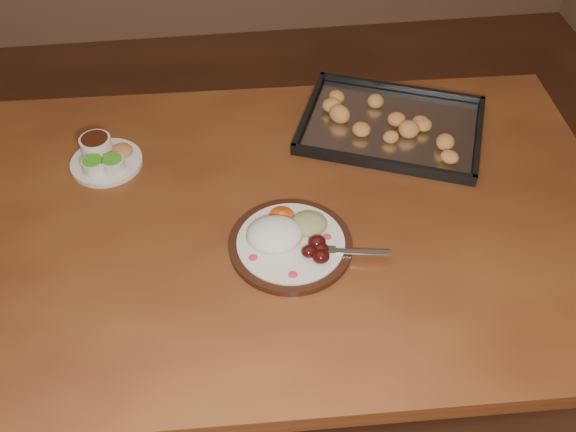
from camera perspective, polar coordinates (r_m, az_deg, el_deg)
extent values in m
plane|color=#58311E|center=(1.95, -9.30, -15.55)|extent=(4.00, 4.00, 0.00)
cube|color=brown|center=(1.33, -2.62, -0.59)|extent=(1.53, 0.95, 0.04)
cylinder|color=#4E3317|center=(1.98, -22.96, -1.28)|extent=(0.07, 0.07, 0.71)
cylinder|color=#4E3317|center=(1.99, 17.04, 1.19)|extent=(0.07, 0.07, 0.71)
cylinder|color=black|center=(1.25, 0.24, -2.61)|extent=(0.24, 0.24, 0.01)
cylinder|color=silver|center=(1.25, 0.25, -2.37)|extent=(0.21, 0.21, 0.01)
ellipsoid|color=#CA3048|center=(1.22, -3.12, -3.70)|extent=(0.02, 0.02, 0.00)
ellipsoid|color=#CA3048|center=(1.19, 0.43, -5.23)|extent=(0.02, 0.02, 0.00)
ellipsoid|color=#CA3048|center=(1.25, 3.49, -1.86)|extent=(0.02, 0.02, 0.00)
ellipsoid|color=#CA3048|center=(1.27, -2.70, -0.85)|extent=(0.02, 0.02, 0.00)
ellipsoid|color=silver|center=(1.24, -1.18, -1.67)|extent=(0.14, 0.13, 0.05)
ellipsoid|color=#410B09|center=(1.21, 1.88, -3.17)|extent=(0.03, 0.03, 0.02)
ellipsoid|color=#410B09|center=(1.22, 2.96, -2.95)|extent=(0.03, 0.03, 0.02)
ellipsoid|color=#410B09|center=(1.23, 2.60, -2.36)|extent=(0.03, 0.03, 0.02)
ellipsoid|color=#410B09|center=(1.20, 2.94, -3.62)|extent=(0.03, 0.03, 0.02)
ellipsoid|color=tan|center=(1.26, 1.84, -0.70)|extent=(0.10, 0.09, 0.03)
cone|color=#E35314|center=(1.28, -0.57, 0.23)|extent=(0.06, 0.06, 0.02)
cube|color=silver|center=(1.23, 6.44, -3.18)|extent=(0.12, 0.03, 0.00)
cube|color=silver|center=(1.23, 3.53, -3.02)|extent=(0.03, 0.02, 0.00)
cylinder|color=silver|center=(1.22, 2.56, -3.27)|extent=(0.03, 0.01, 0.00)
cylinder|color=silver|center=(1.22, 2.57, -3.08)|extent=(0.03, 0.01, 0.00)
cylinder|color=silver|center=(1.23, 2.58, -2.89)|extent=(0.03, 0.01, 0.00)
cylinder|color=silver|center=(1.23, 2.58, -2.70)|extent=(0.03, 0.01, 0.00)
cylinder|color=silver|center=(1.48, -15.82, 4.61)|extent=(0.16, 0.16, 0.01)
cylinder|color=silver|center=(1.45, -16.87, 4.29)|extent=(0.05, 0.05, 0.03)
cylinder|color=green|center=(1.44, -17.00, 4.73)|extent=(0.04, 0.04, 0.00)
cylinder|color=silver|center=(1.44, -15.27, 4.45)|extent=(0.05, 0.05, 0.03)
cylinder|color=green|center=(1.43, -15.38, 4.89)|extent=(0.04, 0.04, 0.00)
cylinder|color=white|center=(1.49, -16.67, 6.02)|extent=(0.07, 0.07, 0.04)
cylinder|color=#341409|center=(1.48, -16.83, 6.60)|extent=(0.06, 0.06, 0.00)
ellipsoid|color=#C67D45|center=(1.48, -14.55, 5.69)|extent=(0.05, 0.05, 0.02)
cube|color=black|center=(1.54, 9.14, 7.72)|extent=(0.49, 0.43, 0.01)
cube|color=black|center=(1.65, 9.97, 11.10)|extent=(0.38, 0.16, 0.02)
cube|color=black|center=(1.42, 8.32, 4.65)|extent=(0.38, 0.16, 0.02)
cube|color=black|center=(1.54, 16.58, 6.70)|extent=(0.12, 0.28, 0.02)
cube|color=black|center=(1.56, 1.87, 9.40)|extent=(0.12, 0.28, 0.02)
cube|color=silver|center=(1.54, 9.17, 7.88)|extent=(0.46, 0.40, 0.00)
ellipsoid|color=gold|center=(1.53, 11.15, 8.05)|extent=(0.05, 0.04, 0.03)
ellipsoid|color=gold|center=(1.55, 12.94, 8.38)|extent=(0.06, 0.06, 0.03)
ellipsoid|color=gold|center=(1.59, 11.09, 9.72)|extent=(0.06, 0.06, 0.03)
ellipsoid|color=gold|center=(1.57, 10.08, 9.37)|extent=(0.05, 0.05, 0.03)
ellipsoid|color=gold|center=(1.59, 8.50, 10.14)|extent=(0.06, 0.06, 0.03)
ellipsoid|color=gold|center=(1.55, 7.97, 9.18)|extent=(0.06, 0.06, 0.03)
ellipsoid|color=gold|center=(1.55, 5.45, 9.43)|extent=(0.05, 0.05, 0.03)
ellipsoid|color=gold|center=(1.52, 6.56, 8.38)|extent=(0.05, 0.05, 0.03)
ellipsoid|color=gold|center=(1.51, 5.45, 8.31)|extent=(0.06, 0.06, 0.03)
ellipsoid|color=gold|center=(1.47, 7.60, 6.98)|extent=(0.06, 0.06, 0.03)
ellipsoid|color=gold|center=(1.50, 9.27, 7.55)|extent=(0.05, 0.05, 0.03)
ellipsoid|color=gold|center=(1.49, 11.29, 6.78)|extent=(0.06, 0.06, 0.03)
ellipsoid|color=gold|center=(1.49, 11.36, 7.01)|extent=(0.06, 0.06, 0.03)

